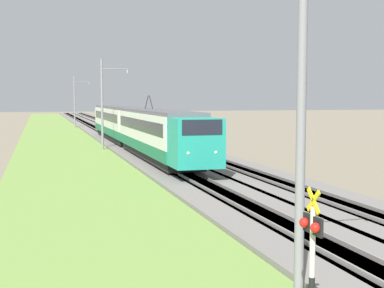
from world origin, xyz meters
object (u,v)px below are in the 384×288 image
(catenary_mast_near, at_px, (304,120))
(catenary_mast_mid, at_px, (103,104))
(catenary_mast_far, at_px, (75,102))
(crossing_signal_aux, at_px, (312,251))
(passenger_train, at_px, (134,125))

(catenary_mast_near, bearing_deg, catenary_mast_mid, 0.00)
(catenary_mast_mid, relative_size, catenary_mast_far, 1.00)
(catenary_mast_near, height_order, catenary_mast_mid, catenary_mast_mid)
(catenary_mast_near, height_order, catenary_mast_far, catenary_mast_far)
(crossing_signal_aux, height_order, catenary_mast_far, catenary_mast_far)
(crossing_signal_aux, distance_m, catenary_mast_near, 3.12)
(catenary_mast_mid, bearing_deg, catenary_mast_far, -0.00)
(crossing_signal_aux, bearing_deg, catenary_mast_near, -111.78)
(catenary_mast_near, distance_m, catenary_mast_mid, 39.16)
(passenger_train, relative_size, catenary_mast_near, 5.00)
(catenary_mast_far, bearing_deg, passenger_train, -176.16)
(crossing_signal_aux, xyz_separation_m, catenary_mast_mid, (40.91, -0.70, 2.50))
(catenary_mast_near, relative_size, catenary_mast_mid, 1.00)
(catenary_mast_mid, distance_m, catenary_mast_far, 39.16)
(passenger_train, height_order, catenary_mast_far, catenary_mast_far)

